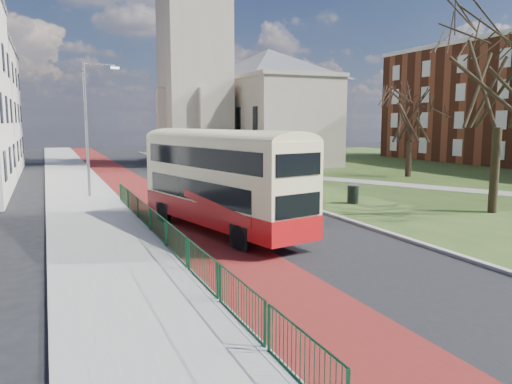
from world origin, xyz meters
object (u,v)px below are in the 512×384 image
streetlamp (89,123)px  winter_tree_far (410,115)px  winter_tree_near (502,58)px  bus (221,177)px  litter_bin (353,194)px

streetlamp → winter_tree_far: 25.72m
streetlamp → winter_tree_near: winter_tree_near is taller
bus → litter_bin: bearing=10.2°
bus → winter_tree_far: bearing=20.0°
streetlamp → winter_tree_far: (25.64, 1.87, 0.64)m
winter_tree_far → litter_bin: bearing=-140.7°
streetlamp → winter_tree_near: 22.95m
winter_tree_near → winter_tree_far: size_ratio=1.48×
streetlamp → litter_bin: 16.22m
winter_tree_near → streetlamp: bearing=144.2°
winter_tree_far → winter_tree_near: bearing=-115.4°
litter_bin → winter_tree_near: bearing=-46.4°
winter_tree_far → litter_bin: size_ratio=6.91×
winter_tree_far → litter_bin: (-12.15, -9.95, -4.64)m
litter_bin → streetlamp: bearing=149.1°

